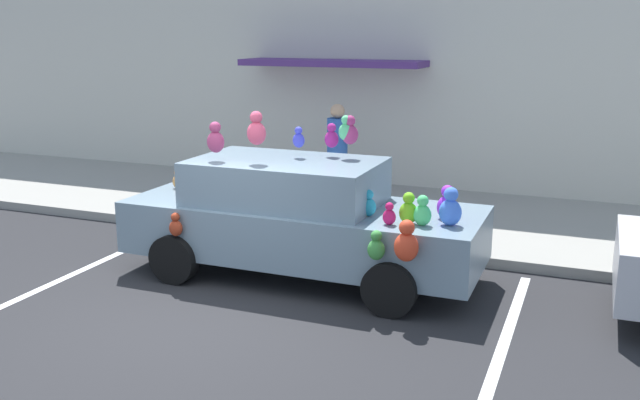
% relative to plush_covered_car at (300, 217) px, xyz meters
% --- Properties ---
extents(ground_plane, '(60.00, 60.00, 0.00)m').
position_rel_plush_covered_car_xyz_m(ground_plane, '(-0.54, -1.77, -0.80)').
color(ground_plane, '#262628').
extents(sidewalk, '(24.00, 4.00, 0.15)m').
position_rel_plush_covered_car_xyz_m(sidewalk, '(-0.54, 3.23, -0.73)').
color(sidewalk, gray).
rests_on(sidewalk, ground).
extents(storefront_building, '(24.00, 1.25, 6.40)m').
position_rel_plush_covered_car_xyz_m(storefront_building, '(-0.55, 5.37, 2.39)').
color(storefront_building, beige).
rests_on(storefront_building, ground).
extents(parking_stripe_front, '(0.12, 3.60, 0.01)m').
position_rel_plush_covered_car_xyz_m(parking_stripe_front, '(2.79, -0.77, -0.80)').
color(parking_stripe_front, silver).
rests_on(parking_stripe_front, ground).
extents(parking_stripe_rear, '(0.12, 3.60, 0.01)m').
position_rel_plush_covered_car_xyz_m(parking_stripe_rear, '(-2.83, -0.77, -0.80)').
color(parking_stripe_rear, silver).
rests_on(parking_stripe_rear, ground).
extents(plush_covered_car, '(4.62, 2.01, 2.20)m').
position_rel_plush_covered_car_xyz_m(plush_covered_car, '(0.00, 0.00, 0.00)').
color(plush_covered_car, slate).
rests_on(plush_covered_car, ground).
extents(teddy_bear_on_sidewalk, '(0.42, 0.35, 0.81)m').
position_rel_plush_covered_car_xyz_m(teddy_bear_on_sidewalk, '(-1.87, 1.80, -0.28)').
color(teddy_bear_on_sidewalk, beige).
rests_on(teddy_bear_on_sidewalk, sidewalk).
extents(pedestrian_near_shopfront, '(0.37, 0.37, 1.75)m').
position_rel_plush_covered_car_xyz_m(pedestrian_near_shopfront, '(-0.82, 3.56, 0.16)').
color(pedestrian_near_shopfront, '#2D57A6').
rests_on(pedestrian_near_shopfront, sidewalk).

